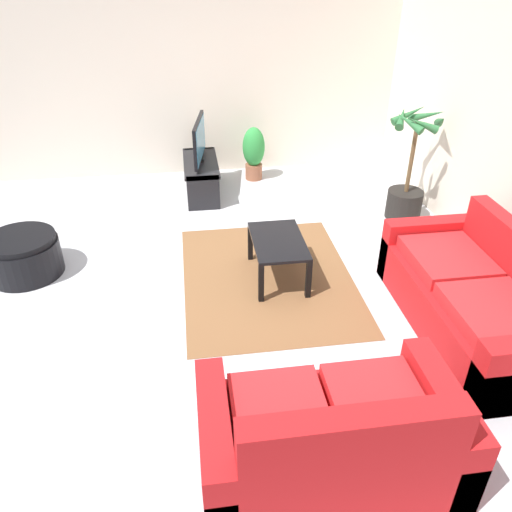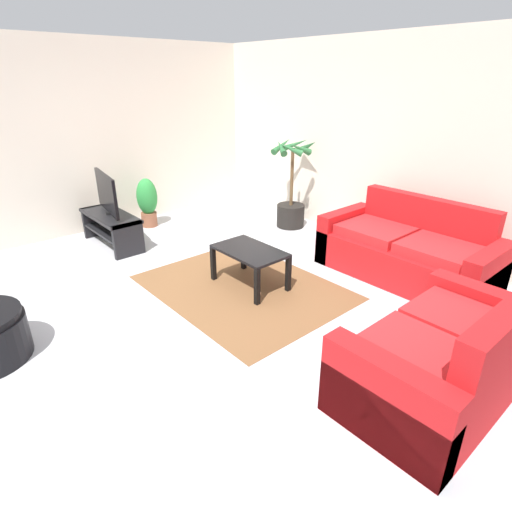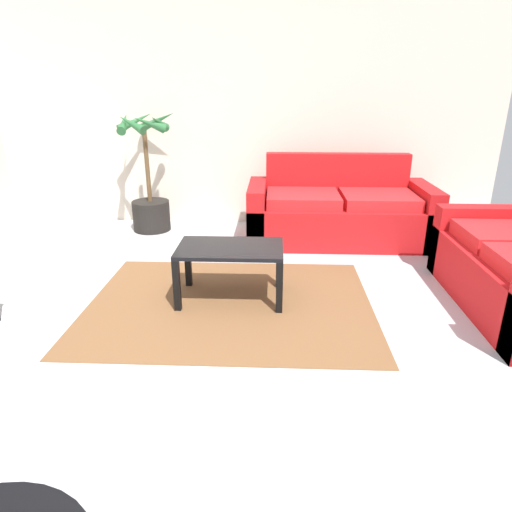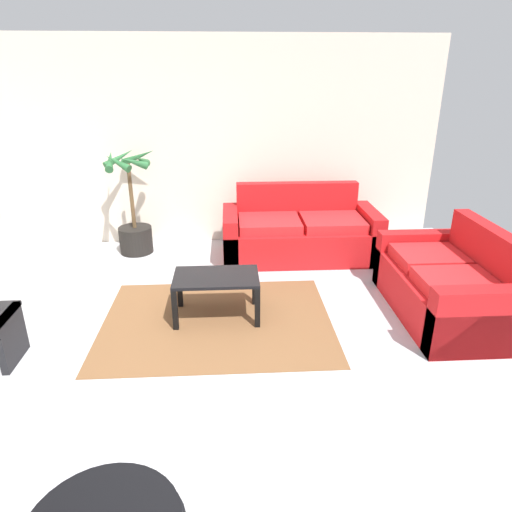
# 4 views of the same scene
# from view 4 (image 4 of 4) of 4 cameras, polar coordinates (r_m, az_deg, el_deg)

# --- Properties ---
(ground_plane) EXTENTS (6.60, 6.60, 0.00)m
(ground_plane) POSITION_cam_4_polar(r_m,az_deg,el_deg) (3.92, -5.43, -13.01)
(ground_plane) COLOR #B2B2B7
(wall_back) EXTENTS (6.00, 0.06, 2.70)m
(wall_back) POSITION_cam_4_polar(r_m,az_deg,el_deg) (6.27, -5.09, 13.85)
(wall_back) COLOR beige
(wall_back) RESTS_ON ground
(couch_main) EXTENTS (1.96, 0.90, 0.90)m
(couch_main) POSITION_cam_4_polar(r_m,az_deg,el_deg) (5.89, 5.49, 2.75)
(couch_main) COLOR red
(couch_main) RESTS_ON ground
(couch_loveseat) EXTENTS (0.90, 1.59, 0.90)m
(couch_loveseat) POSITION_cam_4_polar(r_m,az_deg,el_deg) (4.83, 22.90, -3.53)
(couch_loveseat) COLOR red
(couch_loveseat) RESTS_ON ground
(coffee_table) EXTENTS (0.82, 0.50, 0.44)m
(coffee_table) POSITION_cam_4_polar(r_m,az_deg,el_deg) (4.39, -5.01, -3.31)
(coffee_table) COLOR black
(coffee_table) RESTS_ON ground
(area_rug) EXTENTS (2.20, 1.70, 0.01)m
(area_rug) POSITION_cam_4_polar(r_m,az_deg,el_deg) (4.47, -4.88, -8.08)
(area_rug) COLOR brown
(area_rug) RESTS_ON ground
(potted_palm) EXTENTS (0.68, 0.66, 1.37)m
(potted_palm) POSITION_cam_4_polar(r_m,az_deg,el_deg) (6.16, -15.14, 4.58)
(potted_palm) COLOR black
(potted_palm) RESTS_ON ground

